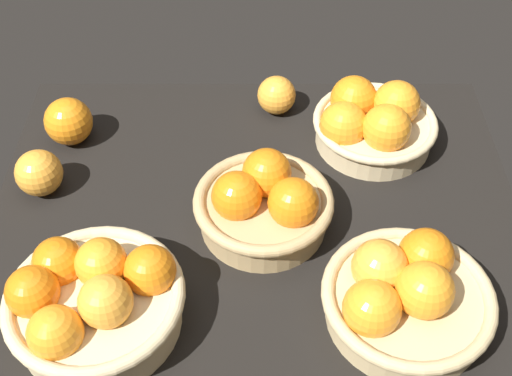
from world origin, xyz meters
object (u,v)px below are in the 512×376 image
object	(u,v)px
basket_near_left	(97,299)
loose_orange_front_gap	(73,121)
basket_center	(268,202)
loose_orange_back_gap	(281,95)
basket_far_right	(376,122)
loose_orange_side_gap	(43,172)
basket_near_right	(409,295)

from	to	relation	value
basket_near_left	loose_orange_front_gap	size ratio (longest dim) A/B	2.89
basket_center	loose_orange_back_gap	bearing A→B (deg)	84.77
loose_orange_front_gap	loose_orange_back_gap	xyz separation A→B (cm)	(36.15, 8.16, -0.64)
basket_far_right	loose_orange_front_gap	xyz separation A→B (cm)	(-52.34, 0.68, -0.41)
basket_far_right	loose_orange_front_gap	size ratio (longest dim) A/B	2.58
basket_center	basket_near_left	distance (cm)	29.03
basket_center	basket_near_left	world-z (taller)	same
loose_orange_side_gap	loose_orange_front_gap	bearing A→B (deg)	79.19
basket_center	loose_orange_side_gap	distance (cm)	36.68
basket_near_left	loose_orange_back_gap	bearing A→B (deg)	60.95
basket_center	loose_orange_back_gap	world-z (taller)	basket_center
basket_near_left	loose_orange_back_gap	world-z (taller)	basket_near_left
basket_near_left	loose_orange_side_gap	bearing A→B (deg)	117.72
basket_near_right	basket_center	distance (cm)	25.15
loose_orange_back_gap	loose_orange_front_gap	bearing A→B (deg)	-167.28
basket_center	loose_orange_back_gap	distance (cm)	27.75
basket_near_right	basket_near_left	size ratio (longest dim) A/B	0.97
basket_center	basket_far_right	distance (cm)	26.51
loose_orange_back_gap	basket_near_left	bearing A→B (deg)	-119.05
loose_orange_front_gap	basket_far_right	bearing A→B (deg)	-0.74
basket_far_right	loose_orange_front_gap	distance (cm)	52.34
loose_orange_front_gap	basket_center	bearing A→B (deg)	-30.05
basket_far_right	loose_orange_side_gap	distance (cm)	55.92
basket_center	basket_far_right	xyz separation A→B (cm)	(18.72, 18.77, -0.08)
basket_near_left	loose_orange_back_gap	distance (cm)	52.16
basket_near_left	loose_orange_side_gap	xyz separation A→B (cm)	(-13.19, 25.10, -1.23)
basket_near_right	basket_far_right	distance (cm)	35.63
basket_far_right	basket_center	bearing A→B (deg)	-134.92
loose_orange_back_gap	basket_center	bearing A→B (deg)	-95.23
loose_orange_back_gap	loose_orange_side_gap	bearing A→B (deg)	-151.98
basket_near_right	loose_orange_back_gap	distance (cm)	47.32
basket_far_right	loose_orange_side_gap	size ratio (longest dim) A/B	2.83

